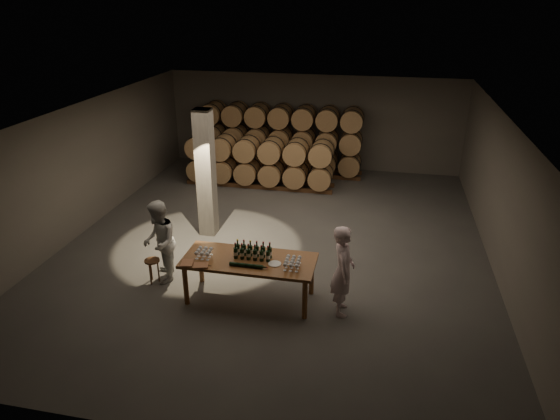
% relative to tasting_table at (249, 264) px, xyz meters
% --- Properties ---
extents(room, '(12.00, 12.00, 12.00)m').
position_rel_tasting_table_xyz_m(room, '(-1.80, 2.70, 0.80)').
color(room, '#514E4C').
rests_on(room, ground).
extents(tasting_table, '(2.60, 1.10, 0.90)m').
position_rel_tasting_table_xyz_m(tasting_table, '(0.00, 0.00, 0.00)').
color(tasting_table, brown).
rests_on(tasting_table, ground).
extents(barrel_stack_back, '(5.48, 0.95, 2.31)m').
position_rel_tasting_table_xyz_m(barrel_stack_back, '(-0.96, 7.70, 0.40)').
color(barrel_stack_back, brown).
rests_on(barrel_stack_back, ground).
extents(barrel_stack_front, '(4.70, 0.95, 1.57)m').
position_rel_tasting_table_xyz_m(barrel_stack_front, '(-1.35, 6.30, 0.03)').
color(barrel_stack_front, brown).
rests_on(barrel_stack_front, ground).
extents(bottle_cluster, '(0.73, 0.23, 0.34)m').
position_rel_tasting_table_xyz_m(bottle_cluster, '(0.06, 0.07, 0.22)').
color(bottle_cluster, black).
rests_on(bottle_cluster, tasting_table).
extents(lying_bottles, '(0.74, 0.07, 0.07)m').
position_rel_tasting_table_xyz_m(lying_bottles, '(0.04, -0.30, 0.14)').
color(lying_bottles, black).
rests_on(lying_bottles, tasting_table).
extents(glass_cluster_left, '(0.30, 0.30, 0.17)m').
position_rel_tasting_table_xyz_m(glass_cluster_left, '(-0.89, -0.08, 0.23)').
color(glass_cluster_left, silver).
rests_on(glass_cluster_left, tasting_table).
extents(glass_cluster_right, '(0.30, 0.41, 0.16)m').
position_rel_tasting_table_xyz_m(glass_cluster_right, '(0.88, -0.11, 0.22)').
color(glass_cluster_right, silver).
rests_on(glass_cluster_right, tasting_table).
extents(plate, '(0.25, 0.25, 0.01)m').
position_rel_tasting_table_xyz_m(plate, '(0.53, -0.09, 0.11)').
color(plate, white).
rests_on(plate, tasting_table).
extents(notebook_near, '(0.33, 0.29, 0.03)m').
position_rel_tasting_table_xyz_m(notebook_near, '(-0.83, -0.45, 0.12)').
color(notebook_near, '#955836').
rests_on(notebook_near, tasting_table).
extents(notebook_corner, '(0.28, 0.33, 0.02)m').
position_rel_tasting_table_xyz_m(notebook_corner, '(-1.12, -0.40, 0.12)').
color(notebook_corner, '#955836').
rests_on(notebook_corner, tasting_table).
extents(pen, '(0.13, 0.02, 0.01)m').
position_rel_tasting_table_xyz_m(pen, '(-0.70, -0.40, 0.11)').
color(pen, black).
rests_on(pen, tasting_table).
extents(stool, '(0.32, 0.32, 0.53)m').
position_rel_tasting_table_xyz_m(stool, '(-2.17, 0.19, -0.36)').
color(stool, brown).
rests_on(stool, ground).
extents(person_man, '(0.52, 0.71, 1.82)m').
position_rel_tasting_table_xyz_m(person_man, '(1.83, -0.07, 0.11)').
color(person_man, white).
rests_on(person_man, ground).
extents(person_woman, '(0.96, 1.06, 1.80)m').
position_rel_tasting_table_xyz_m(person_woman, '(-2.02, 0.32, 0.10)').
color(person_woman, silver).
rests_on(person_woman, ground).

